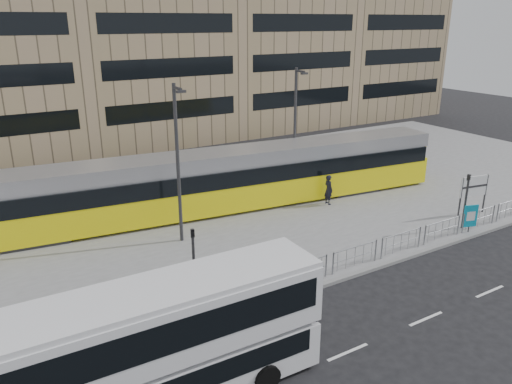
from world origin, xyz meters
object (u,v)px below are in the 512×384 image
ad_panel (470,216)px  lamp_post_west (178,159)px  station_sign (474,188)px  pedestrian (329,190)px  double_decker_bus (164,341)px  lamp_post_east (295,125)px  traffic_light_east (467,194)px  tram (211,182)px  traffic_light_west (193,255)px

ad_panel → lamp_post_west: (-13.75, 7.04, 3.51)m
station_sign → pedestrian: station_sign is taller
double_decker_bus → lamp_post_east: 20.49m
ad_panel → lamp_post_east: (-3.98, 10.77, 3.51)m
double_decker_bus → ad_panel: (18.67, 3.31, -1.07)m
traffic_light_east → lamp_post_west: bearing=132.2°
tram → traffic_light_east: (10.68, -9.60, 0.17)m
pedestrian → traffic_light_east: bearing=-146.1°
tram → pedestrian: 7.33m
double_decker_bus → traffic_light_west: (3.12, 4.78, -0.01)m
double_decker_bus → traffic_light_west: double_decker_bus is taller
double_decker_bus → pedestrian: (14.91, 10.69, -1.04)m
lamp_post_west → pedestrian: bearing=2.0°
ad_panel → traffic_light_east: traffic_light_east is taller
traffic_light_east → lamp_post_west: (-13.94, 6.48, 2.45)m
ad_panel → lamp_post_east: bearing=127.9°
station_sign → lamp_post_west: lamp_post_west is taller
ad_panel → lamp_post_west: 15.84m
ad_panel → traffic_light_east: size_ratio=0.50×
double_decker_bus → ad_panel: 18.99m
traffic_light_west → lamp_post_east: size_ratio=0.38×
double_decker_bus → ad_panel: double_decker_bus is taller
lamp_post_east → traffic_light_east: bearing=-67.8°
station_sign → ad_panel: station_sign is taller
traffic_light_east → tram: bearing=115.1°
traffic_light_west → lamp_post_west: lamp_post_west is taller
ad_panel → traffic_light_west: (-15.56, 1.47, 1.06)m
tram → lamp_post_east: (6.51, 0.61, 2.61)m
double_decker_bus → pedestrian: double_decker_bus is taller
lamp_post_west → lamp_post_east: lamp_post_west is taller
tram → traffic_light_west: bearing=-113.6°
ad_panel → tram: bearing=153.5°
double_decker_bus → pedestrian: size_ratio=5.24×
pedestrian → double_decker_bus: bearing=129.5°
double_decker_bus → lamp_post_east: (14.69, 14.07, 2.44)m
tram → station_sign: 15.45m
station_sign → lamp_post_east: size_ratio=0.29×
station_sign → traffic_light_east: bearing=-143.7°
tram → lamp_post_east: bearing=11.9°
lamp_post_east → traffic_light_west: bearing=-141.2°
tram → double_decker_bus: bearing=-114.7°
traffic_light_east → lamp_post_west: lamp_post_west is taller
station_sign → lamp_post_east: 11.47m
lamp_post_east → ad_panel: bearing=-69.7°
ad_panel → pedestrian: bearing=134.5°
ad_panel → traffic_light_east: bearing=88.6°
pedestrian → traffic_light_west: traffic_light_west is taller
pedestrian → tram: bearing=71.5°
station_sign → tram: bearing=156.5°
double_decker_bus → traffic_light_east: 19.25m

